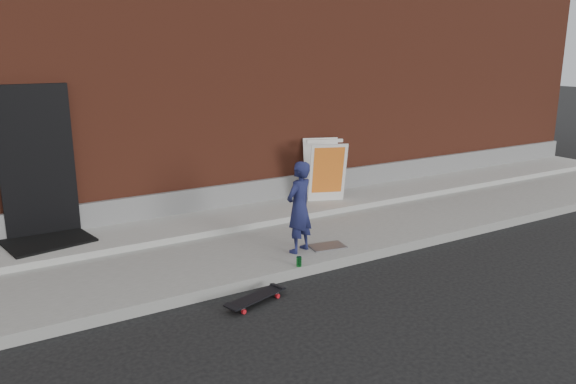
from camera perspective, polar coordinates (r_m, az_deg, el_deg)
ground at (r=7.61m, az=0.10°, el=-8.99°), size 80.00×80.00×0.00m
sidewalk at (r=8.81m, az=-4.96°, el=-5.18°), size 20.00×3.00×0.15m
apron at (r=9.55m, az=-7.36°, el=-2.90°), size 20.00×1.20×0.10m
building at (r=13.48m, az=-15.78°, el=11.65°), size 20.00×8.10×5.00m
child at (r=8.02m, az=1.15°, el=-1.55°), size 0.57×0.48×1.33m
skateboard at (r=6.95m, az=-3.30°, el=-10.67°), size 0.86×0.45×0.09m
pizza_sign at (r=10.52m, az=3.76°, el=2.28°), size 0.92×0.99×1.14m
soda_can at (r=7.66m, az=1.12°, el=-7.08°), size 0.09×0.09×0.13m
doormat at (r=9.04m, az=-23.22°, el=-4.56°), size 1.31×1.13×0.03m
utility_plate at (r=8.42m, az=4.02°, el=-5.52°), size 0.57×0.41×0.02m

